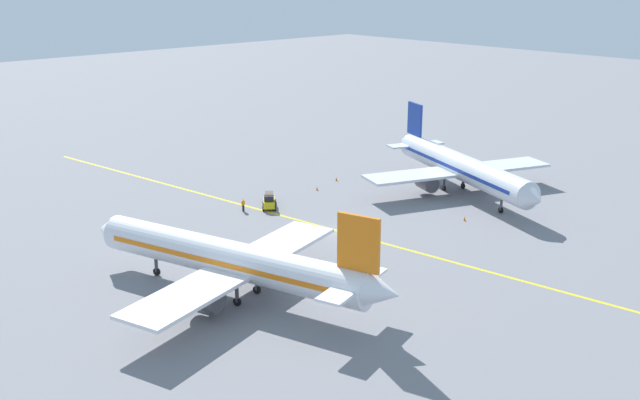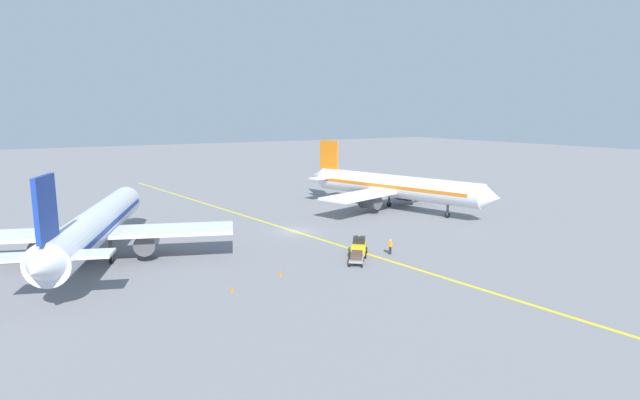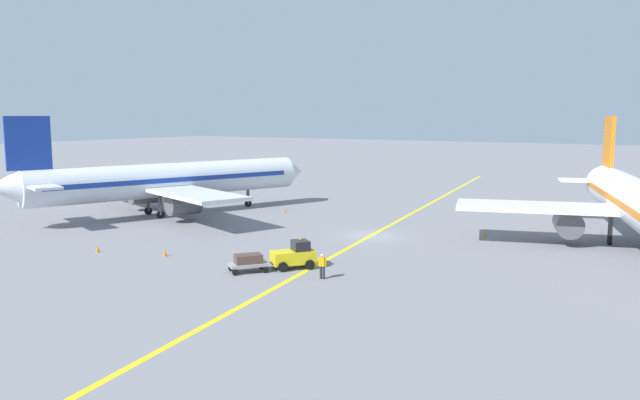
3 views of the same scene
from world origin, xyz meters
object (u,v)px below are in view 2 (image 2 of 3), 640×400
at_px(airplane_adjacent_stand, 392,187).
at_px(baggage_cart_trailing, 357,257).
at_px(ground_crew_worker, 390,246).
at_px(baggage_tug_white, 359,247).
at_px(airplane_at_gate, 96,226).
at_px(traffic_cone_far_edge, 171,231).
at_px(traffic_cone_mid_apron, 281,273).
at_px(traffic_cone_near_nose, 331,216).
at_px(traffic_cone_by_wingtip, 232,289).

xyz_separation_m(airplane_adjacent_stand, baggage_cart_trailing, (-22.05, -21.67, -2.95)).
bearing_deg(ground_crew_worker, baggage_tug_white, 155.01).
relative_size(baggage_tug_white, baggage_cart_trailing, 1.13).
bearing_deg(airplane_at_gate, traffic_cone_far_edge, 40.09).
relative_size(airplane_at_gate, traffic_cone_mid_apron, 62.24).
bearing_deg(baggage_cart_trailing, airplane_adjacent_stand, 44.51).
distance_m(airplane_adjacent_stand, traffic_cone_far_edge, 35.14).
bearing_deg(airplane_at_gate, traffic_cone_near_nose, 10.31).
xyz_separation_m(airplane_at_gate, traffic_cone_mid_apron, (14.08, -14.56, -3.43)).
bearing_deg(airplane_adjacent_stand, traffic_cone_by_wingtip, -147.61).
distance_m(airplane_at_gate, traffic_cone_far_edge, 13.01).
height_order(baggage_cart_trailing, ground_crew_worker, ground_crew_worker).
relative_size(ground_crew_worker, traffic_cone_near_nose, 3.05).
relative_size(airplane_adjacent_stand, traffic_cone_near_nose, 63.44).
bearing_deg(traffic_cone_near_nose, airplane_adjacent_stand, 2.96).
xyz_separation_m(airplane_at_gate, traffic_cone_by_wingtip, (8.55, -16.27, -3.43)).
bearing_deg(baggage_tug_white, traffic_cone_near_nose, 66.43).
distance_m(ground_crew_worker, traffic_cone_by_wingtip, 19.33).
xyz_separation_m(baggage_cart_trailing, traffic_cone_far_edge, (-12.89, 23.20, -0.49)).
distance_m(baggage_cart_trailing, traffic_cone_far_edge, 26.54).
bearing_deg(airplane_at_gate, traffic_cone_mid_apron, -45.95).
bearing_deg(traffic_cone_far_edge, traffic_cone_mid_apron, -78.79).
xyz_separation_m(ground_crew_worker, traffic_cone_far_edge, (-18.14, 22.12, -0.63)).
bearing_deg(traffic_cone_near_nose, baggage_tug_white, -113.57).
distance_m(baggage_tug_white, traffic_cone_far_edge, 25.51).
bearing_deg(traffic_cone_mid_apron, traffic_cone_near_nose, 47.84).
xyz_separation_m(baggage_tug_white, traffic_cone_by_wingtip, (-16.02, -3.71, -0.63)).
relative_size(airplane_adjacent_stand, baggage_tug_white, 10.66).
xyz_separation_m(baggage_tug_white, traffic_cone_mid_apron, (-10.49, -2.00, -0.63)).
xyz_separation_m(ground_crew_worker, traffic_cone_by_wingtip, (-19.19, -2.23, -0.63)).
distance_m(ground_crew_worker, traffic_cone_mid_apron, 13.68).
height_order(airplane_at_gate, traffic_cone_by_wingtip, airplane_at_gate).
height_order(ground_crew_worker, traffic_cone_mid_apron, ground_crew_worker).
distance_m(airplane_adjacent_stand, traffic_cone_by_wingtip, 42.75).
bearing_deg(airplane_at_gate, baggage_cart_trailing, -33.91).
height_order(ground_crew_worker, traffic_cone_near_nose, ground_crew_worker).
xyz_separation_m(traffic_cone_mid_apron, traffic_cone_far_edge, (-4.49, 22.64, 0.00)).
height_order(baggage_tug_white, traffic_cone_mid_apron, baggage_tug_white).
bearing_deg(airplane_adjacent_stand, traffic_cone_far_edge, 177.50).
height_order(airplane_at_gate, traffic_cone_mid_apron, airplane_at_gate).
xyz_separation_m(baggage_cart_trailing, ground_crew_worker, (5.25, 1.08, 0.15)).
distance_m(airplane_at_gate, ground_crew_worker, 31.22).
height_order(baggage_tug_white, traffic_cone_by_wingtip, baggage_tug_white).
relative_size(airplane_adjacent_stand, traffic_cone_by_wingtip, 63.44).
relative_size(ground_crew_worker, traffic_cone_by_wingtip, 3.05).
relative_size(traffic_cone_near_nose, traffic_cone_by_wingtip, 1.00).
bearing_deg(baggage_tug_white, traffic_cone_far_edge, 125.96).
bearing_deg(airplane_adjacent_stand, ground_crew_worker, -129.20).
distance_m(traffic_cone_by_wingtip, traffic_cone_far_edge, 24.37).
bearing_deg(ground_crew_worker, airplane_at_gate, 153.16).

